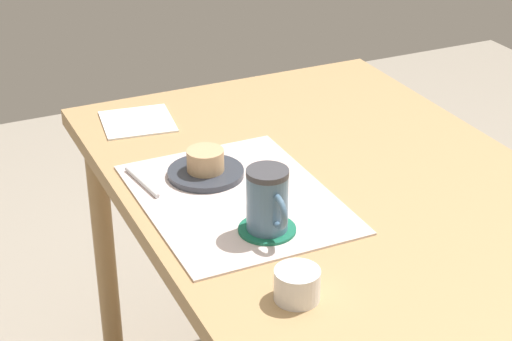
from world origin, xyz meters
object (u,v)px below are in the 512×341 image
at_px(pastry_plate, 206,173).
at_px(pastry, 205,160).
at_px(dining_table, 348,228).
at_px(sugar_bowl, 297,285).
at_px(coffee_mug, 268,200).

relative_size(pastry_plate, pastry, 2.06).
xyz_separation_m(dining_table, pastry_plate, (-0.17, -0.22, 0.09)).
xyz_separation_m(pastry_plate, pastry, (0.00, 0.00, 0.03)).
distance_m(dining_table, pastry_plate, 0.29).
distance_m(pastry_plate, sugar_bowl, 0.42).
height_order(pastry, sugar_bowl, pastry).
bearing_deg(sugar_bowl, pastry_plate, 177.04).
distance_m(dining_table, sugar_bowl, 0.36).
bearing_deg(pastry, dining_table, 52.15).
xyz_separation_m(pastry, coffee_mug, (0.23, 0.02, 0.03)).
bearing_deg(dining_table, pastry_plate, -127.85).
bearing_deg(pastry_plate, dining_table, 52.15).
height_order(dining_table, sugar_bowl, sugar_bowl).
distance_m(coffee_mug, sugar_bowl, 0.19).
bearing_deg(coffee_mug, pastry, -175.25).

